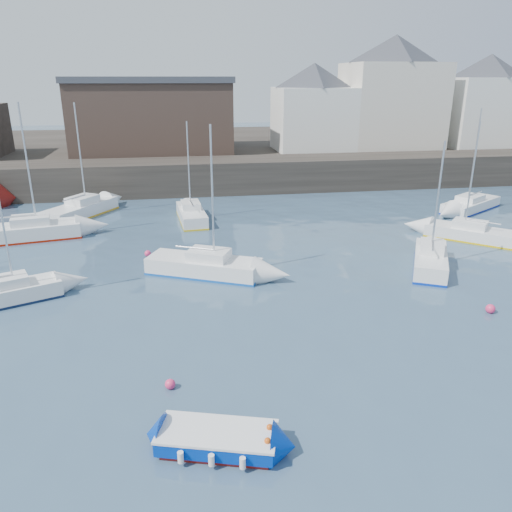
{
  "coord_description": "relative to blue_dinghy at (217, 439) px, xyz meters",
  "views": [
    {
      "loc": [
        -3.95,
        -12.34,
        10.39
      ],
      "look_at": [
        0.0,
        12.0,
        1.5
      ],
      "focal_mm": 35.0,
      "sensor_mm": 36.0,
      "label": 1
    }
  ],
  "objects": [
    {
      "name": "water",
      "position": [
        3.16,
        0.37,
        -0.37
      ],
      "size": [
        220.0,
        220.0,
        0.0
      ],
      "primitive_type": "plane",
      "color": "#2D4760",
      "rests_on": "ground"
    },
    {
      "name": "quay_wall",
      "position": [
        3.16,
        35.37,
        1.13
      ],
      "size": [
        90.0,
        5.0,
        3.0
      ],
      "primitive_type": "cube",
      "color": "#28231E",
      "rests_on": "ground"
    },
    {
      "name": "land_strip",
      "position": [
        3.16,
        53.37,
        1.03
      ],
      "size": [
        90.0,
        32.0,
        2.8
      ],
      "primitive_type": "cube",
      "color": "#28231E",
      "rests_on": "ground"
    },
    {
      "name": "bldg_east_a",
      "position": [
        23.16,
        42.37,
        8.44
      ],
      "size": [
        13.36,
        13.36,
        11.8
      ],
      "color": "beige",
      "rests_on": "land_strip"
    },
    {
      "name": "bldg_east_b",
      "position": [
        34.16,
        41.87,
        7.5
      ],
      "size": [
        11.88,
        11.88,
        9.95
      ],
      "color": "white",
      "rests_on": "land_strip"
    },
    {
      "name": "bldg_east_d",
      "position": [
        14.16,
        41.87,
        6.99
      ],
      "size": [
        11.14,
        11.14,
        8.95
      ],
      "color": "white",
      "rests_on": "land_strip"
    },
    {
      "name": "warehouse",
      "position": [
        -2.84,
        43.37,
        6.25
      ],
      "size": [
        16.4,
        10.4,
        7.6
      ],
      "color": "#3D2D26",
      "rests_on": "land_strip"
    },
    {
      "name": "blue_dinghy",
      "position": [
        0.0,
        0.0,
        0.0
      ],
      "size": [
        3.77,
        2.42,
        0.66
      ],
      "color": "maroon",
      "rests_on": "ground"
    },
    {
      "name": "sailboat_a",
      "position": [
        -9.3,
        11.79,
        0.11
      ],
      "size": [
        5.49,
        3.64,
        6.83
      ],
      "color": "white",
      "rests_on": "ground"
    },
    {
      "name": "sailboat_b",
      "position": [
        0.52,
        13.94,
        0.16
      ],
      "size": [
        6.6,
        4.53,
        8.15
      ],
      "color": "white",
      "rests_on": "ground"
    },
    {
      "name": "sailboat_c",
      "position": [
        13.35,
        12.81,
        0.18
      ],
      "size": [
        4.04,
        5.62,
        7.15
      ],
      "color": "white",
      "rests_on": "ground"
    },
    {
      "name": "sailboat_d",
      "position": [
        18.74,
        17.3,
        0.1
      ],
      "size": [
        5.83,
        5.52,
        7.77
      ],
      "color": "white",
      "rests_on": "ground"
    },
    {
      "name": "sailboat_e",
      "position": [
        -10.87,
        22.26,
        0.21
      ],
      "size": [
        7.22,
        3.49,
        8.91
      ],
      "color": "white",
      "rests_on": "ground"
    },
    {
      "name": "sailboat_f",
      "position": [
        0.25,
        25.17,
        0.15
      ],
      "size": [
        2.26,
        5.77,
        7.34
      ],
      "color": "white",
      "rests_on": "ground"
    },
    {
      "name": "sailboat_g",
      "position": [
        23.13,
        24.77,
        0.09
      ],
      "size": [
        6.51,
        5.18,
        8.12
      ],
      "color": "white",
      "rests_on": "ground"
    },
    {
      "name": "sailboat_h",
      "position": [
        -8.28,
        27.88,
        0.19
      ],
      "size": [
        5.37,
        6.78,
        8.59
      ],
      "color": "white",
      "rests_on": "ground"
    },
    {
      "name": "buoy_near",
      "position": [
        -1.38,
        3.33,
        -0.37
      ],
      "size": [
        0.37,
        0.37,
        0.37
      ],
      "primitive_type": "sphere",
      "color": "#EF3167",
      "rests_on": "ground"
    },
    {
      "name": "buoy_mid",
      "position": [
        13.37,
        7.02,
        -0.37
      ],
      "size": [
        0.44,
        0.44,
        0.44
      ],
      "primitive_type": "sphere",
      "color": "#EF3167",
      "rests_on": "ground"
    },
    {
      "name": "buoy_far",
      "position": [
        -2.73,
        17.51,
        -0.37
      ],
      "size": [
        0.39,
        0.39,
        0.39
      ],
      "primitive_type": "sphere",
      "color": "#EF3167",
      "rests_on": "ground"
    }
  ]
}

